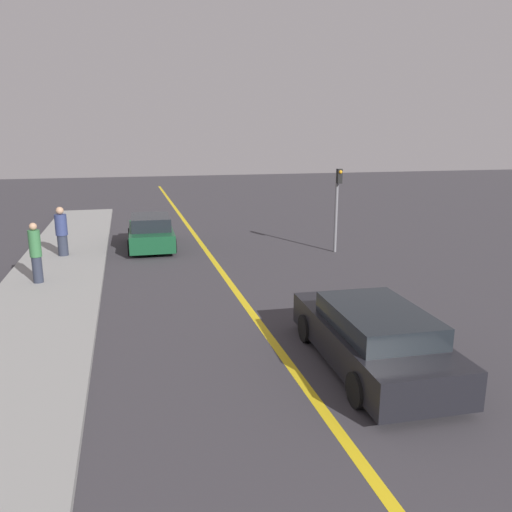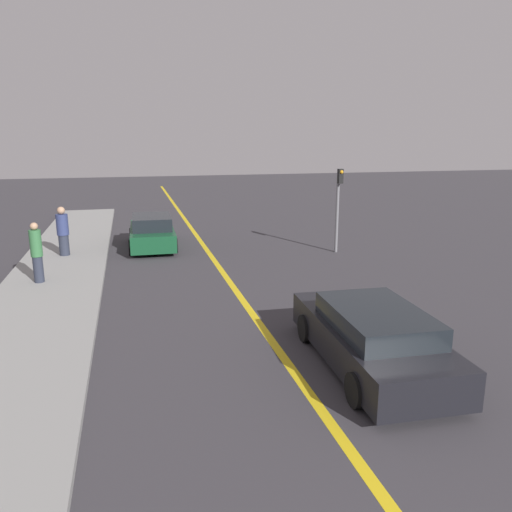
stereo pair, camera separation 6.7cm
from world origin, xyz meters
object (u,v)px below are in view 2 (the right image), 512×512
object	(u,v)px
pedestrian_far_standing	(63,231)
traffic_light	(338,201)
car_ahead_center	(152,232)
pedestrian_mid_group	(37,252)
car_near_right_lane	(371,337)

from	to	relation	value
pedestrian_far_standing	traffic_light	world-z (taller)	traffic_light
car_ahead_center	traffic_light	world-z (taller)	traffic_light
pedestrian_mid_group	pedestrian_far_standing	size ratio (longest dim) A/B	1.01
pedestrian_mid_group	traffic_light	bearing A→B (deg)	11.19
pedestrian_mid_group	pedestrian_far_standing	xyz separation A→B (m)	(0.34, 3.57, -0.02)
pedestrian_far_standing	car_ahead_center	bearing A→B (deg)	20.80
car_near_right_lane	car_ahead_center	size ratio (longest dim) A/B	1.10
pedestrian_far_standing	traffic_light	distance (m)	10.46
pedestrian_mid_group	pedestrian_far_standing	distance (m)	3.58
car_ahead_center	pedestrian_mid_group	xyz separation A→B (m)	(-3.63, -4.81, 0.43)
car_near_right_lane	pedestrian_far_standing	world-z (taller)	pedestrian_far_standing
car_ahead_center	pedestrian_far_standing	size ratio (longest dim) A/B	2.33
car_ahead_center	traffic_light	size ratio (longest dim) A/B	1.30
pedestrian_mid_group	traffic_light	size ratio (longest dim) A/B	0.56
pedestrian_far_standing	traffic_light	xyz separation A→B (m)	(10.30, -1.46, 1.00)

